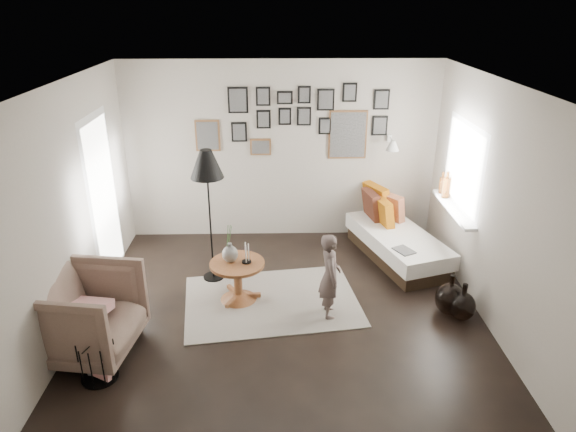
{
  "coord_description": "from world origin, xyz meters",
  "views": [
    {
      "loc": [
        -0.08,
        -4.79,
        3.37
      ],
      "look_at": [
        0.05,
        0.5,
        1.1
      ],
      "focal_mm": 32.0,
      "sensor_mm": 36.0,
      "label": 1
    }
  ],
  "objects_px": {
    "magazine_basket": "(97,361)",
    "demijohn_small": "(462,306)",
    "vase": "(230,251)",
    "daybed": "(396,239)",
    "pedestal_table": "(238,283)",
    "armchair": "(86,314)",
    "child": "(330,276)",
    "floor_lamp": "(207,169)",
    "demijohn_large": "(450,299)"
  },
  "relations": [
    {
      "from": "magazine_basket",
      "to": "demijohn_small",
      "type": "height_order",
      "value": "demijohn_small"
    },
    {
      "from": "vase",
      "to": "daybed",
      "type": "relative_size",
      "value": 0.24
    },
    {
      "from": "daybed",
      "to": "pedestal_table",
      "type": "bearing_deg",
      "value": -170.43
    },
    {
      "from": "armchair",
      "to": "child",
      "type": "height_order",
      "value": "child"
    },
    {
      "from": "floor_lamp",
      "to": "demijohn_small",
      "type": "distance_m",
      "value": 3.34
    },
    {
      "from": "vase",
      "to": "demijohn_large",
      "type": "xyz_separation_m",
      "value": [
        2.52,
        -0.36,
        -0.46
      ]
    },
    {
      "from": "child",
      "to": "magazine_basket",
      "type": "bearing_deg",
      "value": 110.29
    },
    {
      "from": "armchair",
      "to": "demijohn_small",
      "type": "relative_size",
      "value": 2.16
    },
    {
      "from": "magazine_basket",
      "to": "demijohn_large",
      "type": "relative_size",
      "value": 0.84
    },
    {
      "from": "floor_lamp",
      "to": "child",
      "type": "relative_size",
      "value": 1.7
    },
    {
      "from": "vase",
      "to": "child",
      "type": "bearing_deg",
      "value": -17.53
    },
    {
      "from": "vase",
      "to": "armchair",
      "type": "xyz_separation_m",
      "value": [
        -1.37,
        -0.96,
        -0.2
      ]
    },
    {
      "from": "vase",
      "to": "armchair",
      "type": "bearing_deg",
      "value": -145.17
    },
    {
      "from": "armchair",
      "to": "vase",
      "type": "bearing_deg",
      "value": -47.01
    },
    {
      "from": "child",
      "to": "daybed",
      "type": "bearing_deg",
      "value": -40.47
    },
    {
      "from": "pedestal_table",
      "to": "demijohn_small",
      "type": "height_order",
      "value": "pedestal_table"
    },
    {
      "from": "armchair",
      "to": "magazine_basket",
      "type": "distance_m",
      "value": 0.53
    },
    {
      "from": "vase",
      "to": "magazine_basket",
      "type": "distance_m",
      "value": 1.85
    },
    {
      "from": "pedestal_table",
      "to": "floor_lamp",
      "type": "relative_size",
      "value": 0.37
    },
    {
      "from": "daybed",
      "to": "demijohn_large",
      "type": "height_order",
      "value": "daybed"
    },
    {
      "from": "daybed",
      "to": "child",
      "type": "distance_m",
      "value": 1.81
    },
    {
      "from": "demijohn_small",
      "to": "pedestal_table",
      "type": "bearing_deg",
      "value": 169.67
    },
    {
      "from": "armchair",
      "to": "demijohn_large",
      "type": "distance_m",
      "value": 3.95
    },
    {
      "from": "pedestal_table",
      "to": "vase",
      "type": "distance_m",
      "value": 0.42
    },
    {
      "from": "armchair",
      "to": "child",
      "type": "distance_m",
      "value": 2.58
    },
    {
      "from": "armchair",
      "to": "daybed",
      "type": "bearing_deg",
      "value": -52.29
    },
    {
      "from": "vase",
      "to": "floor_lamp",
      "type": "xyz_separation_m",
      "value": [
        -0.28,
        0.51,
        0.84
      ]
    },
    {
      "from": "demijohn_small",
      "to": "demijohn_large",
      "type": "bearing_deg",
      "value": 131.96
    },
    {
      "from": "daybed",
      "to": "demijohn_small",
      "type": "height_order",
      "value": "daybed"
    },
    {
      "from": "armchair",
      "to": "demijohn_small",
      "type": "distance_m",
      "value": 4.04
    },
    {
      "from": "magazine_basket",
      "to": "armchair",
      "type": "bearing_deg",
      "value": 117.28
    },
    {
      "from": "armchair",
      "to": "floor_lamp",
      "type": "bearing_deg",
      "value": -28.74
    },
    {
      "from": "daybed",
      "to": "floor_lamp",
      "type": "relative_size",
      "value": 1.1
    },
    {
      "from": "pedestal_table",
      "to": "demijohn_large",
      "type": "height_order",
      "value": "pedestal_table"
    },
    {
      "from": "demijohn_small",
      "to": "child",
      "type": "height_order",
      "value": "child"
    },
    {
      "from": "pedestal_table",
      "to": "armchair",
      "type": "height_order",
      "value": "armchair"
    },
    {
      "from": "floor_lamp",
      "to": "magazine_basket",
      "type": "relative_size",
      "value": 4.12
    },
    {
      "from": "armchair",
      "to": "magazine_basket",
      "type": "xyz_separation_m",
      "value": [
        0.22,
        -0.42,
        -0.24
      ]
    },
    {
      "from": "daybed",
      "to": "floor_lamp",
      "type": "xyz_separation_m",
      "value": [
        -2.49,
        -0.57,
        1.22
      ]
    },
    {
      "from": "armchair",
      "to": "child",
      "type": "relative_size",
      "value": 0.97
    },
    {
      "from": "vase",
      "to": "daybed",
      "type": "xyz_separation_m",
      "value": [
        2.21,
        1.08,
        -0.39
      ]
    },
    {
      "from": "floor_lamp",
      "to": "pedestal_table",
      "type": "bearing_deg",
      "value": -55.83
    },
    {
      "from": "daybed",
      "to": "floor_lamp",
      "type": "bearing_deg",
      "value": 175.27
    },
    {
      "from": "vase",
      "to": "demijohn_small",
      "type": "height_order",
      "value": "vase"
    },
    {
      "from": "vase",
      "to": "pedestal_table",
      "type": "bearing_deg",
      "value": -14.04
    },
    {
      "from": "pedestal_table",
      "to": "demijohn_large",
      "type": "relative_size",
      "value": 1.3
    },
    {
      "from": "demijohn_large",
      "to": "demijohn_small",
      "type": "distance_m",
      "value": 0.16
    },
    {
      "from": "demijohn_large",
      "to": "demijohn_small",
      "type": "xyz_separation_m",
      "value": [
        0.11,
        -0.12,
        -0.02
      ]
    },
    {
      "from": "daybed",
      "to": "armchair",
      "type": "xyz_separation_m",
      "value": [
        -3.59,
        -2.03,
        0.18
      ]
    },
    {
      "from": "pedestal_table",
      "to": "armchair",
      "type": "bearing_deg",
      "value": -147.23
    }
  ]
}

